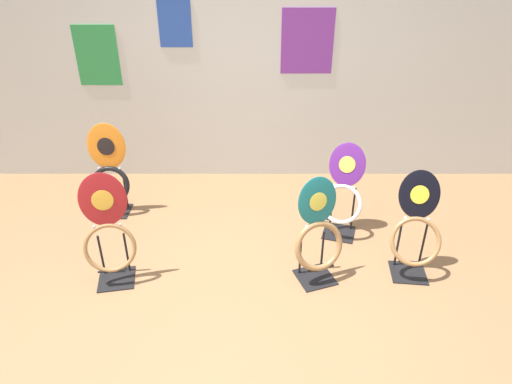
{
  "coord_description": "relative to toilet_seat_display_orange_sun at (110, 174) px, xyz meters",
  "views": [
    {
      "loc": [
        0.09,
        -2.42,
        2.42
      ],
      "look_at": [
        0.08,
        0.86,
        0.55
      ],
      "focal_mm": 32.0,
      "sensor_mm": 36.0,
      "label": 1
    }
  ],
  "objects": [
    {
      "name": "toilet_seat_display_jazz_black",
      "position": [
        2.64,
        -0.93,
        -0.02
      ],
      "size": [
        0.41,
        0.36,
        0.86
      ],
      "color": "black",
      "rests_on": "ground_plane"
    },
    {
      "name": "toilet_seat_display_crimson_swirl",
      "position": [
        0.28,
        -1.02,
        0.01
      ],
      "size": [
        0.41,
        0.33,
        0.93
      ],
      "color": "black",
      "rests_on": "ground_plane"
    },
    {
      "name": "wall_back",
      "position": [
        1.31,
        0.84,
        0.88
      ],
      "size": [
        8.0,
        0.07,
        2.6
      ],
      "color": "silver",
      "rests_on": "ground_plane"
    },
    {
      "name": "toilet_seat_display_orange_sun",
      "position": [
        0.0,
        0.0,
        0.0
      ],
      "size": [
        0.37,
        0.28,
        0.91
      ],
      "color": "black",
      "rests_on": "ground_plane"
    },
    {
      "name": "toilet_seat_display_purple_note",
      "position": [
        2.17,
        -0.35,
        -0.03
      ],
      "size": [
        0.42,
        0.42,
        0.83
      ],
      "color": "black",
      "rests_on": "ground_plane"
    },
    {
      "name": "ground_plane",
      "position": [
        1.31,
        -1.44,
        -0.42
      ],
      "size": [
        14.0,
        14.0,
        0.0
      ],
      "primitive_type": "plane",
      "color": "#8E6642"
    },
    {
      "name": "toilet_seat_display_teal_sax",
      "position": [
        1.87,
        -1.0,
        -0.01
      ],
      "size": [
        0.43,
        0.36,
        0.88
      ],
      "color": "black",
      "rests_on": "ground_plane"
    }
  ]
}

